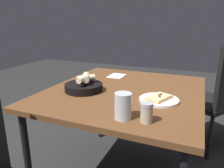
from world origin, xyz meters
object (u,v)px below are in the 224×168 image
(chair_far, at_px, (218,93))
(beer_glass, at_px, (123,108))
(bread_basket, at_px, (84,86))
(pepper_shaker, at_px, (146,114))
(dining_table, at_px, (125,98))
(pizza_plate, at_px, (159,99))

(chair_far, bearing_deg, beer_glass, -22.74)
(bread_basket, distance_m, pepper_shaker, 0.56)
(chair_far, bearing_deg, pepper_shaker, -17.97)
(dining_table, distance_m, pepper_shaker, 0.49)
(dining_table, height_order, bread_basket, bread_basket)
(pizza_plate, relative_size, beer_glass, 1.80)
(pizza_plate, relative_size, chair_far, 0.23)
(bread_basket, relative_size, pepper_shaker, 2.64)
(pepper_shaker, bearing_deg, beer_glass, -87.10)
(beer_glass, bearing_deg, pizza_plate, 159.17)
(beer_glass, height_order, pepper_shaker, beer_glass)
(beer_glass, height_order, chair_far, chair_far)
(dining_table, bearing_deg, chair_far, 139.41)
(beer_glass, xyz_separation_m, pepper_shaker, (-0.01, 0.11, -0.01))
(dining_table, distance_m, beer_glass, 0.45)
(dining_table, relative_size, bread_basket, 4.44)
(bread_basket, bearing_deg, pepper_shaker, 59.55)
(dining_table, xyz_separation_m, pizza_plate, (0.13, 0.25, 0.07))
(bread_basket, distance_m, chair_far, 1.21)
(bread_basket, bearing_deg, dining_table, 118.68)
(pizza_plate, bearing_deg, beer_glass, -20.83)
(pepper_shaker, bearing_deg, pizza_plate, 179.55)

